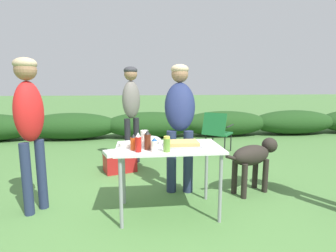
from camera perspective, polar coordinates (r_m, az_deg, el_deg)
name	(u,v)px	position (r m, az deg, el deg)	size (l,w,h in m)	color
ground_plane	(168,212)	(3.03, 0.10, -18.18)	(60.00, 60.00, 0.00)	#4C7A3D
shrub_hedge	(150,125)	(6.87, -3.91, 0.29)	(14.40, 0.90, 0.67)	#1E4219
folding_table	(168,153)	(2.79, 0.10, -5.98)	(1.10, 0.64, 0.74)	white
food_tray	(182,144)	(2.76, 3.00, -3.94)	(0.39, 0.26, 0.06)	#9E9EA3
plate_stack	(128,144)	(2.80, -8.60, -3.98)	(0.21, 0.21, 0.04)	white
mixing_bowl	(151,140)	(2.90, -3.81, -3.01)	(0.23, 0.23, 0.08)	silver
paper_cup_stack	(144,139)	(2.75, -5.15, -2.74)	(0.08, 0.08, 0.17)	white
ketchup_bottle	(138,143)	(2.54, -6.50, -3.64)	(0.06, 0.06, 0.19)	red
mayo_bottle	(154,145)	(2.54, -2.99, -4.14)	(0.06, 0.06, 0.14)	silver
hot_sauce_bottle	(134,142)	(2.62, -7.51, -3.55)	(0.06, 0.06, 0.16)	#CC4214
relish_jar	(167,144)	(2.53, -0.27, -3.99)	(0.07, 0.07, 0.15)	olive
bbq_sauce_bottle	(148,140)	(2.62, -4.47, -3.12)	(0.07, 0.07, 0.20)	#562314
standing_person_in_gray_fleece	(180,113)	(3.38, 2.59, 2.86)	(0.45, 0.55, 1.64)	#232D4C
standing_person_in_red_jacket	(29,116)	(3.09, -27.96, 1.89)	(0.37, 0.39, 1.66)	#232D4C
standing_person_in_olive_jacket	(131,103)	(4.56, -8.00, 5.04)	(0.40, 0.37, 1.68)	black
dog	(254,157)	(3.54, 18.21, -6.39)	(0.87, 0.48, 0.69)	#28231E
camp_chair_green_behind_table	(217,130)	(5.35, 10.62, -0.92)	(0.72, 0.75, 0.83)	#19602D
cooler_box	(120,161)	(4.30, -10.44, -7.49)	(0.56, 0.46, 0.34)	#B21E1E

